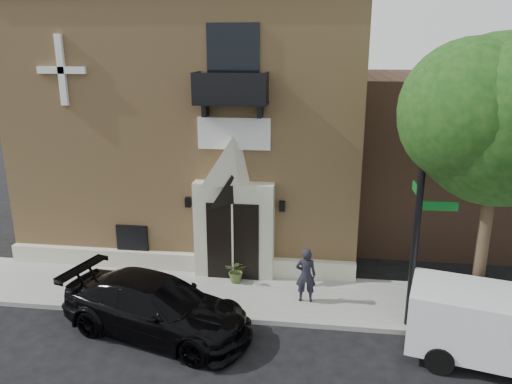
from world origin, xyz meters
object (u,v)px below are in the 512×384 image
black_sedan (156,307)px  street_sign (419,208)px  dumpster (455,300)px  pedestrian_near (306,275)px  fire_hydrant (464,317)px

black_sedan → street_sign: size_ratio=0.80×
street_sign → dumpster: 3.00m
black_sedan → dumpster: black_sedan is taller
dumpster → pedestrian_near: bearing=173.6°
street_sign → fire_hydrant: street_sign is taller
fire_hydrant → dumpster: dumpster is taller
fire_hydrant → street_sign: bearing=172.8°
black_sedan → dumpster: size_ratio=2.65×
black_sedan → pedestrian_near: 4.43m
dumpster → fire_hydrant: bearing=-70.2°
street_sign → dumpster: bearing=12.9°
black_sedan → street_sign: (6.83, 1.11, 2.74)m
black_sedan → pedestrian_near: (3.94, 2.02, 0.21)m
dumpster → street_sign: bearing=-164.6°
street_sign → dumpster: size_ratio=3.31×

